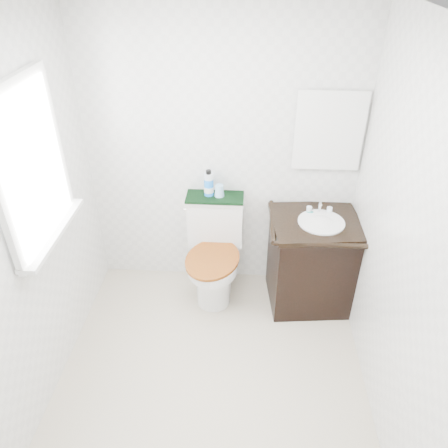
# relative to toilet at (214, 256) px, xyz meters

# --- Properties ---
(floor) EXTENTS (2.40, 2.40, 0.00)m
(floor) POSITION_rel_toilet_xyz_m (0.05, -0.96, -0.39)
(floor) COLOR beige
(floor) RESTS_ON ground
(ceiling) EXTENTS (2.40, 2.40, 0.00)m
(ceiling) POSITION_rel_toilet_xyz_m (0.05, -0.96, 2.01)
(ceiling) COLOR white
(ceiling) RESTS_ON wall_back
(wall_back) EXTENTS (2.40, 0.00, 2.40)m
(wall_back) POSITION_rel_toilet_xyz_m (0.05, 0.24, 0.81)
(wall_back) COLOR silver
(wall_back) RESTS_ON ground
(wall_left) EXTENTS (0.00, 2.40, 2.40)m
(wall_left) POSITION_rel_toilet_xyz_m (-1.05, -0.96, 0.81)
(wall_left) COLOR silver
(wall_left) RESTS_ON ground
(wall_right) EXTENTS (0.00, 2.40, 2.40)m
(wall_right) POSITION_rel_toilet_xyz_m (1.15, -0.96, 0.81)
(wall_right) COLOR silver
(wall_right) RESTS_ON ground
(window) EXTENTS (0.02, 0.70, 0.90)m
(window) POSITION_rel_toilet_xyz_m (-1.02, -0.71, 1.16)
(window) COLOR white
(window) RESTS_ON wall_left
(mirror) EXTENTS (0.50, 0.02, 0.60)m
(mirror) POSITION_rel_toilet_xyz_m (0.87, 0.21, 1.06)
(mirror) COLOR silver
(mirror) RESTS_ON wall_back
(toilet) EXTENTS (0.52, 0.69, 0.89)m
(toilet) POSITION_rel_toilet_xyz_m (0.00, 0.00, 0.00)
(toilet) COLOR silver
(toilet) RESTS_ON floor
(vanity) EXTENTS (0.75, 0.66, 0.92)m
(vanity) POSITION_rel_toilet_xyz_m (0.82, -0.06, 0.05)
(vanity) COLOR black
(vanity) RESTS_ON floor
(trash_bin) EXTENTS (0.22, 0.17, 0.31)m
(trash_bin) POSITION_rel_toilet_xyz_m (-0.00, 0.14, -0.23)
(trash_bin) COLOR white
(trash_bin) RESTS_ON floor
(towel) EXTENTS (0.47, 0.22, 0.02)m
(towel) POSITION_rel_toilet_xyz_m (0.00, 0.13, 0.51)
(towel) COLOR black
(towel) RESTS_ON toilet
(mouthwash_bottle) EXTENTS (0.08, 0.08, 0.22)m
(mouthwash_bottle) POSITION_rel_toilet_xyz_m (-0.05, 0.15, 0.62)
(mouthwash_bottle) COLOR blue
(mouthwash_bottle) RESTS_ON towel
(cup) EXTENTS (0.08, 0.08, 0.10)m
(cup) POSITION_rel_toilet_xyz_m (0.04, 0.14, 0.57)
(cup) COLOR #85B6DA
(cup) RESTS_ON towel
(soap_bar) EXTENTS (0.07, 0.05, 0.02)m
(soap_bar) POSITION_rel_toilet_xyz_m (0.77, 0.05, 0.45)
(soap_bar) COLOR #197C74
(soap_bar) RESTS_ON vanity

